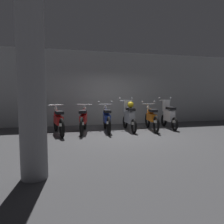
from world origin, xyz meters
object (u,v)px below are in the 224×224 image
at_px(motorbike_slot_1, 83,119).
at_px(motorbike_slot_4, 151,118).
at_px(motorbike_slot_5, 169,116).
at_px(motorbike_slot_0, 58,121).
at_px(support_pillar, 32,78).
at_px(motorbike_slot_3, 129,116).
at_px(motorbike_slot_2, 107,119).

distance_m(motorbike_slot_1, motorbike_slot_4, 2.68).
xyz_separation_m(motorbike_slot_1, motorbike_slot_5, (3.57, 0.12, 0.04)).
height_order(motorbike_slot_0, support_pillar, support_pillar).
bearing_deg(support_pillar, motorbike_slot_1, 72.75).
bearing_deg(motorbike_slot_4, support_pillar, -135.33).
bearing_deg(motorbike_slot_0, support_pillar, -94.99).
height_order(motorbike_slot_4, motorbike_slot_5, motorbike_slot_5).
xyz_separation_m(motorbike_slot_3, motorbike_slot_5, (1.79, 0.13, -0.04)).
distance_m(motorbike_slot_0, motorbike_slot_5, 4.48).
bearing_deg(motorbike_slot_1, support_pillar, -107.25).
distance_m(motorbike_slot_1, support_pillar, 4.35).
bearing_deg(support_pillar, motorbike_slot_4, 44.67).
bearing_deg(support_pillar, motorbike_slot_3, 52.81).
distance_m(motorbike_slot_1, motorbike_slot_3, 1.78).
xyz_separation_m(motorbike_slot_3, motorbike_slot_4, (0.90, -0.11, -0.08)).
xyz_separation_m(motorbike_slot_0, motorbike_slot_2, (1.79, 0.14, 0.00)).
height_order(motorbike_slot_1, motorbike_slot_3, motorbike_slot_3).
xyz_separation_m(motorbike_slot_0, support_pillar, (-0.34, -3.87, 1.20)).
xyz_separation_m(motorbike_slot_2, motorbike_slot_5, (2.68, 0.11, 0.04)).
bearing_deg(motorbike_slot_4, motorbike_slot_2, 175.73).
height_order(motorbike_slot_1, motorbike_slot_4, motorbike_slot_4).
xyz_separation_m(motorbike_slot_0, motorbike_slot_5, (4.47, 0.25, 0.04)).
bearing_deg(motorbike_slot_4, motorbike_slot_3, 173.08).
height_order(motorbike_slot_2, motorbike_slot_3, motorbike_slot_3).
bearing_deg(motorbike_slot_5, motorbike_slot_0, -176.84).
distance_m(motorbike_slot_0, motorbike_slot_2, 1.80).
height_order(motorbike_slot_2, support_pillar, support_pillar).
height_order(motorbike_slot_0, motorbike_slot_3, motorbike_slot_3).
bearing_deg(motorbike_slot_0, motorbike_slot_1, 7.80).
xyz_separation_m(motorbike_slot_3, support_pillar, (-3.02, -3.98, 1.12)).
relative_size(motorbike_slot_3, motorbike_slot_5, 1.00).
bearing_deg(motorbike_slot_3, motorbike_slot_5, 4.30).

